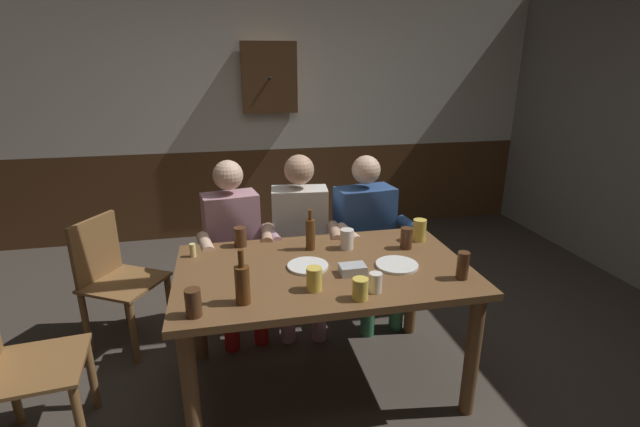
{
  "coord_description": "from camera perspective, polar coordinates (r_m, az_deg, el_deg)",
  "views": [
    {
      "loc": [
        -0.5,
        -2.35,
        1.86
      ],
      "look_at": [
        0.0,
        -0.01,
        1.05
      ],
      "focal_mm": 25.54,
      "sensor_mm": 36.0,
      "label": 1
    }
  ],
  "objects": [
    {
      "name": "ground_plane",
      "position": [
        3.04,
        -0.04,
        -19.13
      ],
      "size": [
        6.96,
        6.96,
        0.0
      ],
      "primitive_type": "plane",
      "color": "#423A33"
    },
    {
      "name": "back_wall_upper",
      "position": [
        4.98,
        -6.57,
        17.45
      ],
      "size": [
        5.8,
        0.12,
        1.65
      ],
      "primitive_type": "cube",
      "color": "silver"
    },
    {
      "name": "back_wall_wainscot",
      "position": [
        5.17,
        -6.04,
        2.96
      ],
      "size": [
        5.8,
        0.12,
        0.94
      ],
      "primitive_type": "cube",
      "color": "brown",
      "rests_on": "ground_plane"
    },
    {
      "name": "dining_table",
      "position": [
        2.6,
        0.41,
        -8.87
      ],
      "size": [
        1.61,
        0.97,
        0.77
      ],
      "color": "brown",
      "rests_on": "ground_plane"
    },
    {
      "name": "person_0",
      "position": [
        3.2,
        -10.71,
        -3.45
      ],
      "size": [
        0.55,
        0.57,
        1.23
      ],
      "rotation": [
        0.0,
        0.0,
        3.31
      ],
      "color": "#B78493",
      "rests_on": "ground_plane"
    },
    {
      "name": "person_1",
      "position": [
        3.23,
        -2.46,
        -2.68
      ],
      "size": [
        0.56,
        0.55,
        1.25
      ],
      "rotation": [
        0.0,
        0.0,
        3.02
      ],
      "color": "silver",
      "rests_on": "ground_plane"
    },
    {
      "name": "person_2",
      "position": [
        3.35,
        6.03,
        -2.18
      ],
      "size": [
        0.59,
        0.58,
        1.22
      ],
      "rotation": [
        0.0,
        0.0,
        3.28
      ],
      "color": "#2D4C84",
      "rests_on": "ground_plane"
    },
    {
      "name": "chair_empty_near_right",
      "position": [
        2.72,
        -33.86,
        -15.53
      ],
      "size": [
        0.48,
        0.48,
        0.88
      ],
      "rotation": [
        0.0,
        0.0,
        -1.47
      ],
      "color": "brown",
      "rests_on": "ground_plane"
    },
    {
      "name": "chair_empty_near_left",
      "position": [
        3.38,
        -24.37,
        -7.3
      ],
      "size": [
        0.6,
        0.6,
        0.88
      ],
      "rotation": [
        0.0,
        0.0,
        -2.09
      ],
      "color": "brown",
      "rests_on": "ground_plane"
    },
    {
      "name": "table_candle",
      "position": [
        2.77,
        -15.65,
        -4.45
      ],
      "size": [
        0.04,
        0.04,
        0.08
      ],
      "primitive_type": "cylinder",
      "color": "#F9E08C",
      "rests_on": "dining_table"
    },
    {
      "name": "condiment_caddy",
      "position": [
        2.47,
        4.1,
        -6.99
      ],
      "size": [
        0.14,
        0.1,
        0.05
      ],
      "primitive_type": "cube",
      "color": "#B2B7BC",
      "rests_on": "dining_table"
    },
    {
      "name": "plate_0",
      "position": [
        2.54,
        -1.53,
        -6.59
      ],
      "size": [
        0.23,
        0.23,
        0.01
      ],
      "primitive_type": "cylinder",
      "color": "white",
      "rests_on": "dining_table"
    },
    {
      "name": "plate_1",
      "position": [
        2.59,
        9.6,
        -6.38
      ],
      "size": [
        0.24,
        0.24,
        0.01
      ],
      "primitive_type": "cylinder",
      "color": "white",
      "rests_on": "dining_table"
    },
    {
      "name": "bottle_0",
      "position": [
        2.74,
        -1.21,
        -2.53
      ],
      "size": [
        0.06,
        0.06,
        0.25
      ],
      "color": "#593314",
      "rests_on": "dining_table"
    },
    {
      "name": "bottle_1",
      "position": [
        2.18,
        -9.69,
        -8.61
      ],
      "size": [
        0.07,
        0.07,
        0.27
      ],
      "color": "#593314",
      "rests_on": "dining_table"
    },
    {
      "name": "pint_glass_0",
      "position": [
        2.28,
        -0.74,
        -8.2
      ],
      "size": [
        0.08,
        0.08,
        0.12
      ],
      "primitive_type": "cylinder",
      "color": "#E5C64C",
      "rests_on": "dining_table"
    },
    {
      "name": "pint_glass_1",
      "position": [
        2.85,
        -9.96,
        -2.89
      ],
      "size": [
        0.08,
        0.08,
        0.12
      ],
      "primitive_type": "cylinder",
      "color": "#4C2D19",
      "rests_on": "dining_table"
    },
    {
      "name": "pint_glass_2",
      "position": [
        2.22,
        5.06,
        -9.39
      ],
      "size": [
        0.08,
        0.08,
        0.11
      ],
      "primitive_type": "cylinder",
      "color": "#E5C64C",
      "rests_on": "dining_table"
    },
    {
      "name": "pint_glass_3",
      "position": [
        2.77,
        3.38,
        -3.21
      ],
      "size": [
        0.08,
        0.08,
        0.12
      ],
      "primitive_type": "cylinder",
      "color": "white",
      "rests_on": "dining_table"
    },
    {
      "name": "pint_glass_4",
      "position": [
        2.51,
        17.45,
        -6.23
      ],
      "size": [
        0.06,
        0.06,
        0.15
      ],
      "primitive_type": "cylinder",
      "color": "#4C2D19",
      "rests_on": "dining_table"
    },
    {
      "name": "pint_glass_5",
      "position": [
        2.29,
        6.96,
        -8.58
      ],
      "size": [
        0.07,
        0.07,
        0.1
      ],
      "primitive_type": "cylinder",
      "color": "white",
      "rests_on": "dining_table"
    },
    {
      "name": "pint_glass_6",
      "position": [
        2.96,
        12.35,
        -2.04
      ],
      "size": [
        0.08,
        0.08,
        0.14
      ],
      "primitive_type": "cylinder",
      "color": "#E5C64C",
      "rests_on": "dining_table"
    },
    {
      "name": "pint_glass_7",
      "position": [
        2.14,
        -15.59,
        -10.72
      ],
      "size": [
        0.07,
        0.07,
        0.13
      ],
      "primitive_type": "cylinder",
      "color": "#4C2D19",
      "rests_on": "dining_table"
    },
    {
      "name": "pint_glass_8",
      "position": [
        2.82,
        10.77,
        -3.05
      ],
      "size": [
        0.07,
        0.07,
        0.13
      ],
      "primitive_type": "cylinder",
      "color": "#4C2D19",
      "rests_on": "dining_table"
    },
    {
      "name": "wall_dart_cabinet",
      "position": [
        4.86,
        -6.35,
        16.55
      ],
      "size": [
        0.56,
        0.15,
        0.7
      ],
      "color": "brown"
    }
  ]
}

